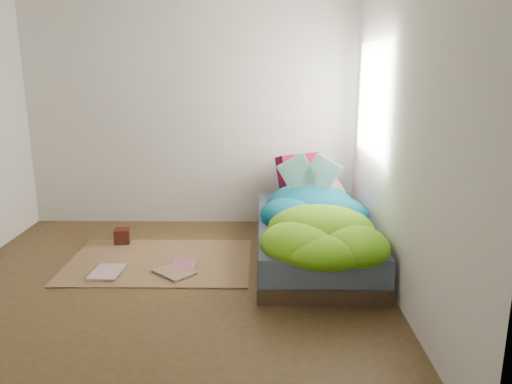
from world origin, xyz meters
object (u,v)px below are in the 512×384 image
Objects in this scene: pillow_magenta at (301,177)px; floor_book_b at (171,264)px; wooden_box at (122,236)px; bed at (312,238)px; open_book at (310,163)px; floor_book_a at (93,272)px.

pillow_magenta is 1.67m from floor_book_b.
pillow_magenta is at bearing 14.50° from wooden_box.
bed is 14.03× the size of wooden_box.
pillow_magenta reaches higher than floor_book_b.
bed is at bearing -9.01° from wooden_box.
bed is at bearing -79.89° from open_book.
wooden_box is (-1.82, 0.29, -0.09)m from bed.
bed is at bearing -115.55° from pillow_magenta.
floor_book_b reaches higher than floor_book_a.
pillow_magenta is (-0.06, 0.74, 0.41)m from bed.
bed is 6.95× the size of floor_book_b.
pillow_magenta is at bearing 36.93° from floor_book_a.
open_book reaches higher than floor_book_a.
bed is 0.69m from open_book.
open_book is at bearing 24.54° from floor_book_b.
floor_book_b is at bearing -152.84° from open_book.
open_book is 1.55m from floor_book_b.
floor_book_a is at bearing -176.52° from pillow_magenta.
bed is 1.93m from floor_book_a.
floor_book_b is at bearing -45.19° from wooden_box.
open_book is at bearing -115.92° from pillow_magenta.
open_book is 1.95m from wooden_box.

